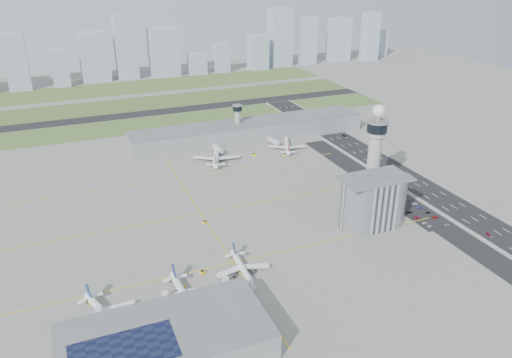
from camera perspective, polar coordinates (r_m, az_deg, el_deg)
name	(u,v)px	position (r m, az deg, el deg)	size (l,w,h in m)	color
ground	(278,223)	(305.92, 2.51, -5.06)	(1000.00, 1000.00, 0.00)	gray
grass_strip_0	(163,122)	(498.65, -10.57, 6.37)	(480.00, 50.00, 0.08)	#486730
grass_strip_1	(148,103)	(569.41, -12.25, 8.46)	(480.00, 60.00, 0.08)	#556F34
grass_strip_2	(135,87)	(645.95, -13.65, 10.17)	(480.00, 70.00, 0.08)	#4D642F
runway	(155,112)	(533.41, -11.45, 7.47)	(480.00, 22.00, 0.10)	black
highway	(429,192)	(364.70, 19.16, -1.40)	(28.00, 500.00, 0.10)	black
barrier_left	(413,195)	(355.85, 17.46, -1.71)	(0.60, 500.00, 1.20)	#9E9E99
barrier_right	(445,188)	(373.43, 20.80, -0.96)	(0.60, 500.00, 1.20)	#9E9E99
landside_road	(409,204)	(342.72, 17.05, -2.78)	(18.00, 260.00, 0.08)	black
parking_lot	(418,213)	(333.52, 18.04, -3.69)	(20.00, 44.00, 0.10)	black
taxiway_line_h_0	(233,263)	(269.23, -2.63, -9.53)	(260.00, 0.60, 0.01)	yellow
taxiway_line_h_1	(201,213)	(318.51, -6.34, -3.93)	(260.00, 0.60, 0.01)	yellow
taxiway_line_h_2	(177,178)	(370.96, -8.99, 0.14)	(260.00, 0.60, 0.01)	yellow
taxiway_line_v	(201,213)	(318.51, -6.34, -3.93)	(0.60, 260.00, 0.01)	yellow
control_tower	(375,149)	(331.45, 13.43, 3.34)	(14.00, 14.00, 64.50)	#ADAAA5
secondary_tower	(238,120)	(436.99, -2.13, 6.81)	(8.60, 8.60, 31.90)	#ADAAA5
admin_building	(373,201)	(306.04, 13.20, -2.47)	(42.00, 24.00, 33.50)	#B2B2B7
terminal_pier	(249,131)	(441.98, -0.79, 5.54)	(210.00, 32.00, 15.80)	gray
near_terminal	(165,342)	(215.70, -10.32, -17.81)	(84.00, 42.00, 13.00)	gray
airplane_near_a	(104,311)	(239.21, -16.99, -14.18)	(35.97, 30.57, 10.07)	white
airplane_near_b	(185,292)	(241.92, -8.17, -12.68)	(37.17, 31.60, 10.41)	white
airplane_near_c	(243,266)	(257.85, -1.48, -9.92)	(34.24, 29.11, 9.59)	white
airplane_far_a	(216,153)	(397.60, -4.58, 3.01)	(43.82, 37.25, 12.27)	white
airplane_far_b	(287,143)	(420.90, 3.59, 4.13)	(37.37, 31.76, 10.46)	white
jet_bridge_near_0	(97,332)	(232.45, -17.71, -16.28)	(14.00, 3.00, 5.70)	silver
jet_bridge_near_1	(166,314)	(234.50, -10.20, -14.95)	(14.00, 3.00, 5.70)	silver
jet_bridge_near_2	(230,298)	(240.31, -3.04, -13.42)	(14.00, 3.00, 5.70)	silver
jet_bridge_far_0	(214,148)	(417.54, -4.84, 3.57)	(14.00, 3.00, 5.70)	silver
jet_bridge_far_1	(269,140)	(434.10, 1.47, 4.47)	(14.00, 3.00, 5.70)	silver
tug_0	(91,301)	(253.27, -18.31, -13.13)	(2.25, 3.28, 1.91)	#E4A707
tug_1	(182,287)	(252.90, -8.43, -12.09)	(1.96, 2.85, 1.66)	orange
tug_2	(202,272)	(261.96, -6.16, -10.50)	(2.08, 3.03, 1.76)	#EDAA16
tug_3	(205,222)	(306.85, -5.88, -4.89)	(2.00, 2.91, 1.69)	yellow
tug_4	(254,154)	(407.17, -0.25, 2.83)	(2.27, 3.30, 1.92)	#FEEC00
tug_5	(285,155)	(407.98, 3.36, 2.81)	(1.97, 2.87, 1.67)	gold
car_lot_0	(430,226)	(318.90, 19.24, -5.09)	(1.53, 3.81, 1.30)	silver
car_lot_1	(425,223)	(321.35, 18.74, -4.79)	(1.24, 3.55, 1.17)	gray
car_lot_2	(417,218)	(326.04, 17.91, -4.23)	(2.03, 4.40, 1.22)	#A71C3E
car_lot_3	(409,212)	(331.46, 17.13, -3.65)	(1.58, 3.88, 1.12)	black
car_lot_4	(403,207)	(336.78, 16.43, -3.10)	(1.32, 3.28, 1.12)	navy
car_lot_5	(398,203)	(341.29, 15.91, -2.65)	(1.27, 3.64, 1.20)	#B8B4C5
car_lot_6	(447,225)	(323.50, 20.97, -4.94)	(2.00, 4.33, 1.20)	#949494
car_lot_7	(435,217)	(330.22, 19.81, -4.14)	(1.71, 4.20, 1.22)	#AD1919
car_lot_8	(428,212)	(334.96, 19.07, -3.62)	(1.30, 3.24, 1.10)	black
car_lot_9	(419,208)	(339.23, 18.15, -3.12)	(1.25, 3.58, 1.18)	navy
car_lot_10	(415,204)	(343.40, 17.67, -2.70)	(2.06, 4.48, 1.24)	silver
car_lot_11	(408,199)	(348.96, 16.96, -2.18)	(1.55, 3.81, 1.11)	gray
car_hw_0	(488,234)	(323.08, 25.00, -5.72)	(1.43, 3.56, 1.21)	maroon
car_hw_1	(393,170)	(392.43, 15.42, 1.02)	(1.36, 3.91, 1.29)	#2B2B2D
car_hw_2	(345,136)	(458.53, 10.10, 4.90)	(2.16, 4.68, 1.30)	#141747
car_hw_4	(300,120)	(499.42, 5.05, 6.78)	(1.35, 3.35, 1.14)	slate
skyline_bldg_5	(16,62)	(672.10, -25.73, 11.96)	(25.49, 20.39, 66.89)	#9EADC1
skyline_bldg_6	(60,68)	(671.45, -21.49, 11.70)	(20.04, 16.03, 45.20)	#9EADC1
skyline_bldg_7	(94,57)	(690.74, -18.03, 13.17)	(35.76, 28.61, 61.22)	#9EADC1
skyline_bldg_8	(125,46)	(688.02, -14.71, 14.45)	(26.33, 21.06, 83.39)	#9EADC1
skyline_bldg_9	(164,52)	(699.05, -10.49, 14.08)	(36.96, 29.57, 62.11)	#9EADC1
skyline_bldg_10	(197,64)	(704.07, -6.73, 12.96)	(23.01, 18.41, 27.75)	#9EADC1
skyline_bldg_11	(221,58)	(712.82, -3.97, 13.66)	(20.22, 16.18, 38.97)	#9EADC1
skyline_bldg_12	(258,52)	(728.85, 0.22, 14.26)	(26.14, 20.92, 46.89)	#9EADC1
skyline_bldg_13	(280,37)	(752.56, 2.71, 15.88)	(32.26, 25.81, 81.20)	#9EADC1
skyline_bldg_14	(308,41)	(766.67, 5.99, 15.46)	(21.59, 17.28, 68.75)	#9EADC1
skyline_bldg_15	(339,39)	(803.60, 9.46, 15.48)	(30.25, 24.20, 63.40)	#9EADC1
skyline_bldg_16	(370,37)	(809.99, 12.90, 15.58)	(23.04, 18.43, 71.56)	#9EADC1
skyline_bldg_17	(379,43)	(855.21, 13.83, 14.88)	(22.64, 18.11, 41.06)	#9EADC1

